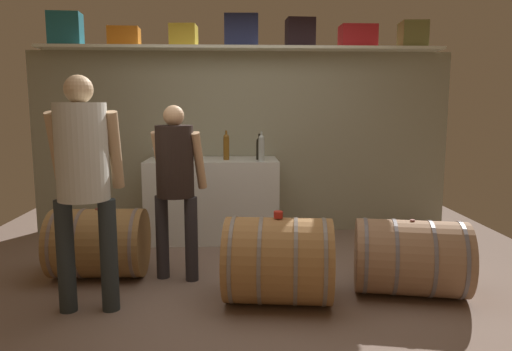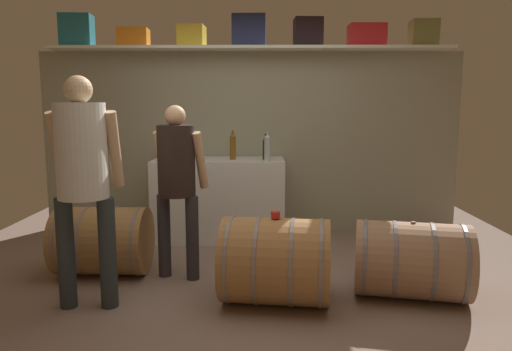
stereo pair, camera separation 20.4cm
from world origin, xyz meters
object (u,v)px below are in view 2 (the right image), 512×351
(toolcase_red, at_px, (367,36))
(wine_barrel_far, at_px, (412,260))
(toolcase_teal, at_px, (77,31))
(winemaker_pouring, at_px, (177,174))
(toolcase_orange, at_px, (134,38))
(work_cabinet, at_px, (219,199))
(wine_bottle_amber, at_px, (233,146))
(wine_bottle_dark, at_px, (266,148))
(tasting_cup, at_px, (276,215))
(wine_glass, at_px, (164,149))
(wine_barrel_near, at_px, (276,261))
(toolcase_yellow, at_px, (192,36))
(wine_bottle_clear, at_px, (267,148))
(toolcase_olive, at_px, (423,34))
(toolcase_navy, at_px, (249,31))
(toolcase_black, at_px, (308,33))
(visitor_tasting, at_px, (83,168))
(wine_barrel_flank, at_px, (103,241))

(toolcase_red, xyz_separation_m, wine_barrel_far, (-0.01, -1.91, -1.97))
(toolcase_teal, distance_m, winemaker_pouring, 2.44)
(toolcase_orange, bearing_deg, winemaker_pouring, -67.04)
(work_cabinet, height_order, wine_bottle_amber, wine_bottle_amber)
(wine_bottle_dark, relative_size, tasting_cup, 4.18)
(wine_bottle_dark, bearing_deg, wine_glass, 169.33)
(wine_bottle_dark, bearing_deg, winemaker_pouring, -122.90)
(wine_barrel_near, bearing_deg, toolcase_yellow, 120.64)
(wine_bottle_dark, bearing_deg, wine_bottle_clear, -85.02)
(toolcase_teal, xyz_separation_m, wine_bottle_clear, (2.13, -0.45, -1.27))
(toolcase_yellow, height_order, wine_barrel_near, toolcase_yellow)
(toolcase_yellow, xyz_separation_m, wine_bottle_clear, (0.84, -0.45, -1.21))
(toolcase_olive, distance_m, tasting_cup, 3.09)
(toolcase_teal, bearing_deg, wine_bottle_clear, -15.67)
(toolcase_yellow, bearing_deg, toolcase_orange, -176.70)
(tasting_cup, bearing_deg, work_cabinet, 107.73)
(toolcase_navy, distance_m, winemaker_pouring, 2.12)
(toolcase_olive, bearing_deg, wine_bottle_amber, -168.37)
(wine_bottle_clear, relative_size, wine_bottle_amber, 0.99)
(toolcase_olive, bearing_deg, wine_bottle_dark, -166.78)
(wine_bottle_amber, bearing_deg, wine_barrel_near, -76.55)
(toolcase_black, distance_m, visitor_tasting, 3.05)
(visitor_tasting, bearing_deg, work_cabinet, 64.71)
(wine_glass, xyz_separation_m, wine_barrel_far, (2.29, -1.85, -0.71))
(wine_bottle_clear, height_order, wine_barrel_near, wine_bottle_clear)
(toolcase_yellow, height_order, toolcase_olive, toolcase_olive)
(wine_bottle_clear, relative_size, wine_barrel_flank, 0.40)
(toolcase_red, bearing_deg, wine_barrel_near, -118.62)
(toolcase_navy, bearing_deg, toolcase_yellow, -178.00)
(toolcase_navy, relative_size, wine_barrel_far, 0.39)
(wine_glass, bearing_deg, toolcase_red, 1.43)
(toolcase_black, xyz_separation_m, wine_bottle_amber, (-0.83, -0.27, -1.25))
(toolcase_orange, bearing_deg, toolcase_black, -2.69)
(toolcase_teal, relative_size, tasting_cup, 5.21)
(toolcase_orange, bearing_deg, toolcase_teal, 177.31)
(toolcase_navy, relative_size, toolcase_olive, 1.27)
(toolcase_red, relative_size, wine_barrel_flank, 0.49)
(toolcase_orange, distance_m, visitor_tasting, 2.42)
(wine_barrel_near, height_order, tasting_cup, tasting_cup)
(toolcase_black, bearing_deg, wine_barrel_flank, -147.40)
(toolcase_navy, bearing_deg, winemaker_pouring, -109.75)
(toolcase_teal, height_order, toolcase_olive, toolcase_teal)
(toolcase_black, height_order, toolcase_red, toolcase_black)
(toolcase_teal, relative_size, toolcase_orange, 1.08)
(wine_glass, bearing_deg, toolcase_orange, 169.74)
(toolcase_red, height_order, wine_bottle_amber, toolcase_red)
(wine_barrel_far, bearing_deg, wine_bottle_amber, 144.27)
(toolcase_black, height_order, wine_barrel_near, toolcase_black)
(wine_glass, distance_m, tasting_cup, 2.33)
(wine_barrel_far, bearing_deg, toolcase_teal, 161.55)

